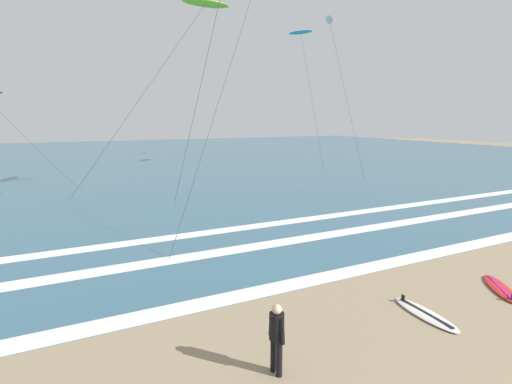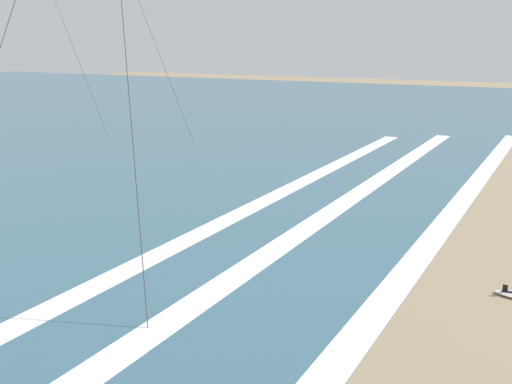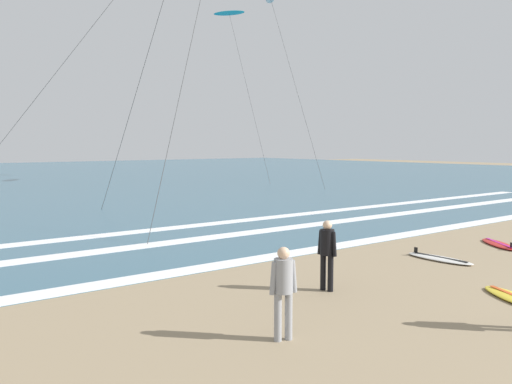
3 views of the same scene
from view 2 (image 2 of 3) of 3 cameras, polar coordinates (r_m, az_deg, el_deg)
wave_foam_shoreline at (r=16.31m, az=12.78°, el=-8.16°), size 55.32×0.79×0.01m
wave_foam_mid_break at (r=15.52m, az=-3.90°, el=-9.00°), size 56.43×0.85×0.01m
wave_foam_outer_break at (r=18.23m, az=-8.77°, el=-5.59°), size 49.16×0.81×0.01m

